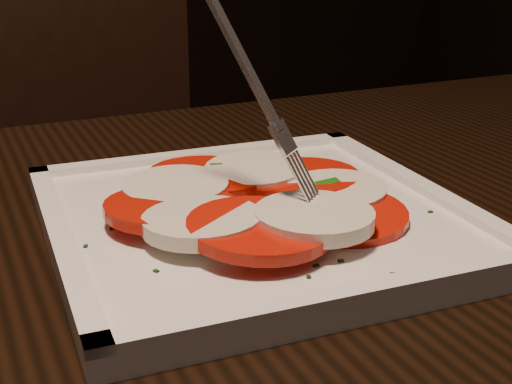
{
  "coord_description": "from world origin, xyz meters",
  "views": [
    {
      "loc": [
        -0.18,
        -0.25,
        0.96
      ],
      "look_at": [
        0.03,
        0.17,
        0.78
      ],
      "focal_mm": 50.0,
      "sensor_mm": 36.0,
      "label": 1
    }
  ],
  "objects": [
    {
      "name": "caprese_salad",
      "position": [
        0.03,
        0.17,
        0.77
      ],
      "size": [
        0.24,
        0.25,
        0.02
      ],
      "color": "red",
      "rests_on": "plate"
    },
    {
      "name": "plate",
      "position": [
        0.03,
        0.17,
        0.76
      ],
      "size": [
        0.31,
        0.31,
        0.01
      ],
      "primitive_type": "cube",
      "rotation": [
        0.0,
        0.0,
        -0.09
      ],
      "color": "white",
      "rests_on": "table"
    },
    {
      "name": "table",
      "position": [
        0.11,
        0.13,
        0.65
      ],
      "size": [
        1.23,
        0.85,
        0.75
      ],
      "rotation": [
        0.0,
        0.0,
        -0.04
      ],
      "color": "black",
      "rests_on": "ground"
    },
    {
      "name": "chair",
      "position": [
        0.05,
        0.8,
        0.53
      ],
      "size": [
        0.43,
        0.43,
        0.93
      ],
      "rotation": [
        0.0,
        0.0,
        0.03
      ],
      "color": "black",
      "rests_on": "ground"
    },
    {
      "name": "fork",
      "position": [
        0.01,
        0.17,
        0.87
      ],
      "size": [
        0.09,
        0.1,
        0.16
      ],
      "primitive_type": null,
      "rotation": [
        0.0,
        0.0,
        0.68
      ],
      "color": "white",
      "rests_on": "caprese_salad"
    }
  ]
}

